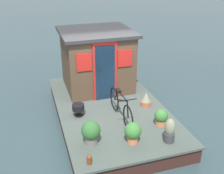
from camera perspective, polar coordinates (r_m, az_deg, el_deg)
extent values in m
plane|color=#2D4247|center=(8.34, -0.42, -6.75)|extent=(60.00, 60.00, 0.00)
cube|color=#424C47|center=(8.12, -0.42, -4.11)|extent=(5.09, 3.00, 0.06)
cube|color=#381E19|center=(8.24, -0.42, -5.54)|extent=(4.99, 2.94, 0.41)
cube|color=#4C3828|center=(9.01, -3.15, 5.38)|extent=(1.88, 2.05, 1.81)
cube|color=#28282B|center=(8.74, -3.30, 11.30)|extent=(2.08, 2.25, 0.10)
cube|color=#19334C|center=(8.16, -1.44, 2.88)|extent=(0.04, 0.60, 1.70)
cube|color=red|center=(8.14, -1.44, 3.19)|extent=(0.03, 0.72, 1.80)
cube|color=red|center=(8.20, 2.68, 5.95)|extent=(0.03, 0.44, 0.52)
cube|color=red|center=(7.88, -5.79, 5.06)|extent=(0.03, 0.44, 0.52)
torus|color=black|center=(6.88, 3.34, -6.42)|extent=(0.67, 0.04, 0.67)
torus|color=black|center=(7.77, 0.50, -2.49)|extent=(0.67, 0.04, 0.67)
cylinder|color=black|center=(7.26, 1.74, -2.71)|extent=(1.01, 0.04, 0.46)
cylinder|color=black|center=(7.02, 2.23, -1.90)|extent=(0.65, 0.04, 0.06)
cylinder|color=black|center=(7.54, 0.91, -1.73)|extent=(0.37, 0.04, 0.42)
cylinder|color=black|center=(6.81, 3.26, -4.71)|extent=(0.12, 0.04, 0.43)
cube|color=black|center=(7.29, 1.36, -0.71)|extent=(0.20, 0.10, 0.06)
cylinder|color=black|center=(6.73, 3.17, -2.74)|extent=(0.03, 0.50, 0.02)
cylinder|color=#C6754C|center=(6.57, 4.27, -10.66)|extent=(0.25, 0.25, 0.18)
sphere|color=#387533|center=(6.44, 4.33, -9.00)|extent=(0.40, 0.40, 0.40)
cylinder|color=#C6754C|center=(7.30, 10.01, -7.19)|extent=(0.27, 0.27, 0.15)
sphere|color=#387533|center=(7.20, 10.13, -5.87)|extent=(0.35, 0.35, 0.35)
cylinder|color=slate|center=(6.55, -4.32, -10.78)|extent=(0.30, 0.30, 0.19)
sphere|color=#2D602D|center=(6.40, -4.39, -8.93)|extent=(0.45, 0.45, 0.45)
cylinder|color=#B2603D|center=(8.12, 6.98, -3.40)|extent=(0.29, 0.29, 0.16)
cone|color=gray|center=(8.02, 7.06, -2.02)|extent=(0.26, 0.26, 0.28)
cylinder|color=#38383D|center=(6.71, 11.70, -10.10)|extent=(0.26, 0.26, 0.23)
ellipsoid|color=gray|center=(6.56, 11.90, -8.17)|extent=(0.25, 0.25, 0.44)
cylinder|color=black|center=(7.55, -7.00, -4.17)|extent=(0.33, 0.33, 0.17)
cylinder|color=black|center=(7.63, -6.93, -5.31)|extent=(0.04, 0.04, 0.18)
cylinder|color=black|center=(7.67, -6.90, -5.83)|extent=(0.23, 0.23, 0.02)
cylinder|color=brown|center=(5.99, -4.71, -14.90)|extent=(0.11, 0.11, 0.16)
sphere|color=brown|center=(5.93, -4.73, -14.30)|extent=(0.12, 0.12, 0.12)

